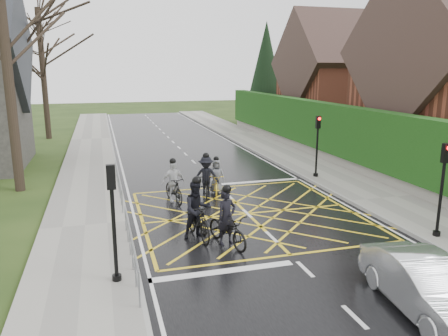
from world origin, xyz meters
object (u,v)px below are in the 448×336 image
cyclist_rear (227,226)px  cyclist_front (174,186)px  car (426,286)px  cyclist_lead (217,181)px  cyclist_mid (206,181)px  cyclist_back (198,215)px

cyclist_rear → cyclist_front: (-0.88, 5.03, 0.05)m
car → cyclist_rear: bearing=129.5°
cyclist_rear → cyclist_lead: cyclist_rear is taller
cyclist_rear → cyclist_mid: size_ratio=1.01×
car → cyclist_front: bearing=118.9°
cyclist_lead → car: size_ratio=0.46×
cyclist_mid → cyclist_front: size_ratio=1.09×
cyclist_mid → cyclist_lead: 0.72m
cyclist_mid → car: cyclist_mid is taller
cyclist_mid → cyclist_front: cyclist_mid is taller
cyclist_rear → cyclist_mid: 5.43m
cyclist_rear → cyclist_mid: bearing=65.4°
cyclist_back → cyclist_mid: cyclist_back is taller
cyclist_mid → cyclist_lead: bearing=49.9°
cyclist_rear → cyclist_back: bearing=114.7°
cyclist_front → car: cyclist_front is taller
cyclist_front → cyclist_lead: bearing=9.5°
cyclist_back → cyclist_mid: size_ratio=1.02×
cyclist_front → car: bearing=-79.1°
cyclist_back → car: size_ratio=0.55×
cyclist_back → cyclist_front: (-0.10, 4.19, -0.10)m
cyclist_rear → car: (3.26, -5.02, 0.01)m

